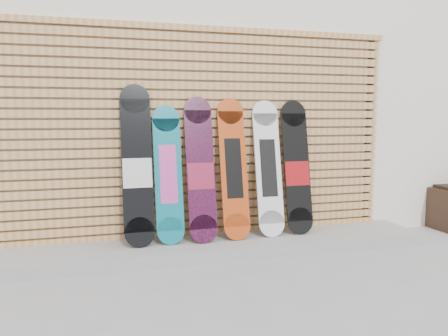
{
  "coord_description": "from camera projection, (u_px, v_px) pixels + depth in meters",
  "views": [
    {
      "loc": [
        -1.12,
        -3.51,
        1.37
      ],
      "look_at": [
        0.05,
        0.75,
        0.85
      ],
      "focal_mm": 35.0,
      "sensor_mm": 36.0,
      "label": 1
    }
  ],
  "objects": [
    {
      "name": "snowboard_5",
      "position": [
        297.0,
        168.0,
        4.71
      ],
      "size": [
        0.29,
        0.31,
        1.43
      ],
      "color": "black",
      "rests_on": "concrete_step"
    },
    {
      "name": "snowboard_2",
      "position": [
        201.0,
        170.0,
        4.4
      ],
      "size": [
        0.28,
        0.36,
        1.46
      ],
      "color": "black",
      "rests_on": "concrete_step"
    },
    {
      "name": "snowboard_4",
      "position": [
        268.0,
        168.0,
        4.61
      ],
      "size": [
        0.28,
        0.32,
        1.43
      ],
      "color": "silver",
      "rests_on": "concrete_step"
    },
    {
      "name": "building",
      "position": [
        206.0,
        90.0,
        7.09
      ],
      "size": [
        12.0,
        5.0,
        3.6
      ],
      "primitive_type": "cube",
      "color": "white",
      "rests_on": "ground"
    },
    {
      "name": "slat_wall",
      "position": [
        200.0,
        132.0,
        4.57
      ],
      "size": [
        4.26,
        0.08,
        2.29
      ],
      "color": "tan",
      "rests_on": "ground"
    },
    {
      "name": "snowboard_3",
      "position": [
        234.0,
        168.0,
        4.5
      ],
      "size": [
        0.28,
        0.34,
        1.45
      ],
      "color": "#BA4013",
      "rests_on": "concrete_step"
    },
    {
      "name": "snowboard_1",
      "position": [
        168.0,
        174.0,
        4.34
      ],
      "size": [
        0.27,
        0.32,
        1.37
      ],
      "color": "#0D6D7F",
      "rests_on": "concrete_step"
    },
    {
      "name": "ground",
      "position": [
        241.0,
        274.0,
        3.82
      ],
      "size": [
        80.0,
        80.0,
        0.0
      ],
      "primitive_type": "plane",
      "color": "gray",
      "rests_on": "ground"
    },
    {
      "name": "concrete_step",
      "position": [
        207.0,
        247.0,
        4.42
      ],
      "size": [
        4.6,
        0.7,
        0.12
      ],
      "primitive_type": "cube",
      "color": "gray",
      "rests_on": "ground"
    },
    {
      "name": "snowboard_0",
      "position": [
        137.0,
        166.0,
        4.24
      ],
      "size": [
        0.29,
        0.34,
        1.57
      ],
      "color": "black",
      "rests_on": "concrete_step"
    }
  ]
}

